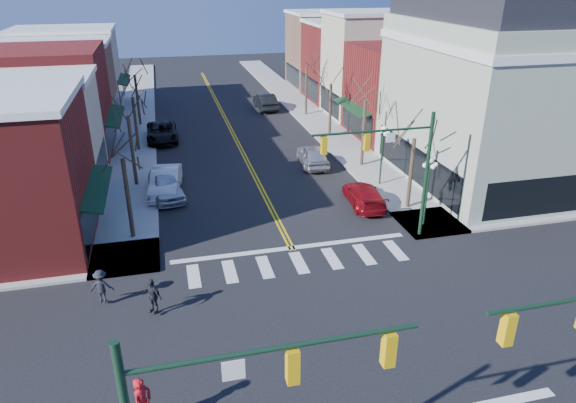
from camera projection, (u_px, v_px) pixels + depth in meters
ground at (338, 339)px, 21.04m from camera, size 160.00×160.00×0.00m
sidewalk_left at (132, 180)px, 36.83m from camera, size 3.50×70.00×0.15m
sidewalk_right at (361, 161)px, 40.63m from camera, size 3.50×70.00×0.15m
bldg_left_stucco_a at (18, 140)px, 33.41m from camera, size 10.00×7.00×7.50m
bldg_left_brick_b at (40, 104)px, 40.30m from camera, size 10.00×9.00×8.50m
bldg_left_tan at (57, 88)px, 47.75m from camera, size 10.00×7.50×7.80m
bldg_left_stucco_b at (69, 71)px, 54.54m from camera, size 10.00×8.00×8.20m
bldg_right_brick_a at (411, 92)px, 45.59m from camera, size 10.00×8.50×8.00m
bldg_right_stucco at (378, 66)px, 52.05m from camera, size 10.00×7.00×10.00m
bldg_right_brick_b at (352, 62)px, 59.01m from camera, size 10.00×8.00×8.50m
bldg_right_tan at (330, 51)px, 65.99m from camera, size 10.00×8.00×9.00m
victorian_corner at (503, 86)px, 34.75m from camera, size 12.25×14.25×13.30m
traffic_mast_far_right at (396, 161)px, 26.88m from camera, size 6.60×0.28×7.20m
lamppost_corner at (428, 180)px, 29.14m from camera, size 0.36×0.36×4.33m
lamppost_midblock at (382, 145)px, 34.90m from camera, size 0.36×0.36×4.33m
tree_left_a at (128, 200)px, 27.99m from camera, size 0.24×0.24×4.76m
tree_left_b at (133, 152)px, 35.02m from camera, size 0.24×0.24×5.04m
tree_left_c at (136, 124)px, 42.21m from camera, size 0.24×0.24×4.55m
tree_left_d at (138, 101)px, 49.23m from camera, size 0.24×0.24×4.90m
tree_right_a at (411, 175)px, 31.67m from camera, size 0.24×0.24×4.62m
tree_right_b at (363, 134)px, 38.64m from camera, size 0.24×0.24×5.18m
tree_right_c at (330, 111)px, 45.80m from camera, size 0.24×0.24×4.83m
tree_right_d at (306, 92)px, 52.87m from camera, size 0.24×0.24×4.97m
car_left_near at (166, 185)px, 33.99m from camera, size 2.61×5.08×1.65m
car_left_mid at (166, 182)px, 34.53m from camera, size 2.45×5.34×1.70m
car_left_far at (162, 132)px, 45.42m from camera, size 2.64×5.66×1.57m
car_right_near at (364, 195)px, 32.87m from camera, size 2.38×4.94×1.39m
car_right_mid at (313, 155)px, 39.61m from camera, size 2.26×4.90×1.63m
car_right_far at (265, 101)px, 55.87m from camera, size 1.91×5.21×1.70m
pedestrian_dark_a at (152, 296)px, 22.14m from camera, size 0.99×0.94×1.65m
pedestrian_dark_b at (101, 286)px, 22.84m from camera, size 1.12×0.76×1.61m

